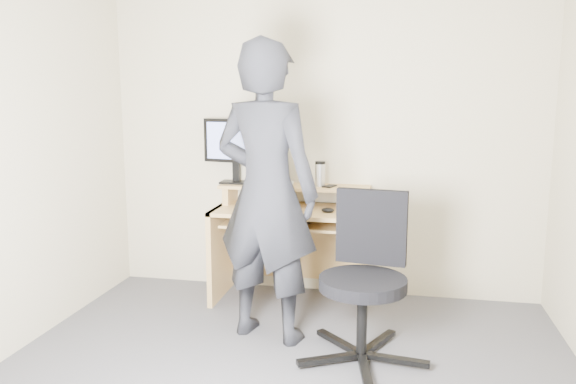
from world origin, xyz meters
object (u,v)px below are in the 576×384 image
(monitor, at_px, (235,145))
(office_chair, at_px, (366,271))
(person, at_px, (266,193))
(desk, at_px, (293,231))

(monitor, relative_size, office_chair, 0.54)
(person, bearing_deg, office_chair, 179.43)
(desk, xyz_separation_m, monitor, (-0.49, 0.08, 0.68))
(desk, distance_m, monitor, 0.84)
(desk, xyz_separation_m, person, (-0.03, -0.77, 0.44))
(person, bearing_deg, desk, -78.28)
(desk, xyz_separation_m, office_chair, (0.64, -0.94, 0.01))
(office_chair, bearing_deg, desk, 132.00)
(office_chair, xyz_separation_m, person, (-0.67, 0.17, 0.44))
(desk, height_order, person, person)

